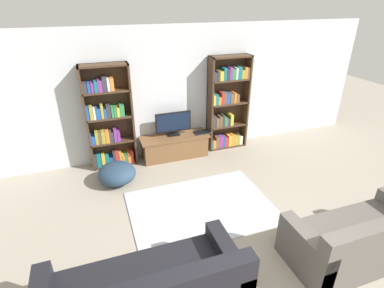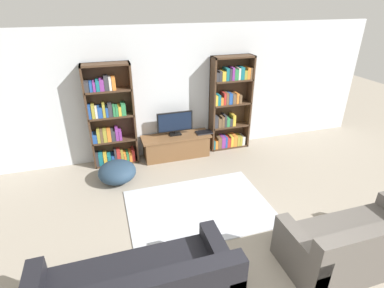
{
  "view_description": "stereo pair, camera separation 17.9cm",
  "coord_description": "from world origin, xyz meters",
  "px_view_note": "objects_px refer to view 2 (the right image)",
  "views": [
    {
      "loc": [
        -1.61,
        -1.45,
        3.06
      ],
      "look_at": [
        -0.03,
        3.04,
        0.7
      ],
      "focal_mm": 28.0,
      "sensor_mm": 36.0,
      "label": 1
    },
    {
      "loc": [
        -1.44,
        -1.5,
        3.06
      ],
      "look_at": [
        -0.03,
        3.04,
        0.7
      ],
      "focal_mm": 28.0,
      "sensor_mm": 36.0,
      "label": 2
    }
  ],
  "objects_px": {
    "couch_right_sofa": "(356,245)",
    "bookshelf_left": "(110,120)",
    "bookshelf_right": "(229,106)",
    "beanbag_ottoman": "(117,172)",
    "laptop": "(204,132)",
    "television": "(175,123)",
    "tv_stand": "(176,146)"
  },
  "relations": [
    {
      "from": "bookshelf_left",
      "to": "beanbag_ottoman",
      "type": "height_order",
      "value": "bookshelf_left"
    },
    {
      "from": "television",
      "to": "couch_right_sofa",
      "type": "xyz_separation_m",
      "value": [
        1.43,
        -3.46,
        -0.45
      ]
    },
    {
      "from": "tv_stand",
      "to": "television",
      "type": "bearing_deg",
      "value": 90.0
    },
    {
      "from": "couch_right_sofa",
      "to": "beanbag_ottoman",
      "type": "height_order",
      "value": "couch_right_sofa"
    },
    {
      "from": "television",
      "to": "beanbag_ottoman",
      "type": "relative_size",
      "value": 1.09
    },
    {
      "from": "laptop",
      "to": "couch_right_sofa",
      "type": "xyz_separation_m",
      "value": [
        0.83,
        -3.37,
        -0.2
      ]
    },
    {
      "from": "television",
      "to": "laptop",
      "type": "relative_size",
      "value": 2.23
    },
    {
      "from": "bookshelf_right",
      "to": "laptop",
      "type": "xyz_separation_m",
      "value": [
        -0.6,
        -0.15,
        -0.48
      ]
    },
    {
      "from": "bookshelf_right",
      "to": "couch_right_sofa",
      "type": "distance_m",
      "value": 3.59
    },
    {
      "from": "tv_stand",
      "to": "laptop",
      "type": "xyz_separation_m",
      "value": [
        0.6,
        -0.03,
        0.25
      ]
    },
    {
      "from": "laptop",
      "to": "couch_right_sofa",
      "type": "height_order",
      "value": "couch_right_sofa"
    },
    {
      "from": "tv_stand",
      "to": "laptop",
      "type": "height_order",
      "value": "laptop"
    },
    {
      "from": "bookshelf_right",
      "to": "tv_stand",
      "type": "xyz_separation_m",
      "value": [
        -1.2,
        -0.12,
        -0.73
      ]
    },
    {
      "from": "beanbag_ottoman",
      "to": "tv_stand",
      "type": "bearing_deg",
      "value": 25.47
    },
    {
      "from": "bookshelf_left",
      "to": "bookshelf_right",
      "type": "height_order",
      "value": "same"
    },
    {
      "from": "television",
      "to": "beanbag_ottoman",
      "type": "xyz_separation_m",
      "value": [
        -1.27,
        -0.67,
        -0.54
      ]
    },
    {
      "from": "couch_right_sofa",
      "to": "laptop",
      "type": "bearing_deg",
      "value": 103.93
    },
    {
      "from": "laptop",
      "to": "television",
      "type": "bearing_deg",
      "value": 170.96
    },
    {
      "from": "couch_right_sofa",
      "to": "bookshelf_left",
      "type": "bearing_deg",
      "value": 127.5
    },
    {
      "from": "bookshelf_left",
      "to": "television",
      "type": "height_order",
      "value": "bookshelf_left"
    },
    {
      "from": "bookshelf_left",
      "to": "laptop",
      "type": "xyz_separation_m",
      "value": [
        1.86,
        -0.15,
        -0.45
      ]
    },
    {
      "from": "tv_stand",
      "to": "television",
      "type": "height_order",
      "value": "television"
    },
    {
      "from": "couch_right_sofa",
      "to": "tv_stand",
      "type": "bearing_deg",
      "value": 112.9
    },
    {
      "from": "bookshelf_right",
      "to": "bookshelf_left",
      "type": "bearing_deg",
      "value": 179.96
    },
    {
      "from": "bookshelf_left",
      "to": "tv_stand",
      "type": "height_order",
      "value": "bookshelf_left"
    },
    {
      "from": "television",
      "to": "laptop",
      "type": "distance_m",
      "value": 0.66
    },
    {
      "from": "television",
      "to": "beanbag_ottoman",
      "type": "bearing_deg",
      "value": -152.11
    },
    {
      "from": "beanbag_ottoman",
      "to": "laptop",
      "type": "bearing_deg",
      "value": 17.13
    },
    {
      "from": "bookshelf_left",
      "to": "television",
      "type": "relative_size",
      "value": 2.71
    },
    {
      "from": "bookshelf_right",
      "to": "tv_stand",
      "type": "relative_size",
      "value": 1.41
    },
    {
      "from": "bookshelf_left",
      "to": "television",
      "type": "bearing_deg",
      "value": -2.4
    },
    {
      "from": "tv_stand",
      "to": "television",
      "type": "relative_size",
      "value": 1.92
    }
  ]
}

